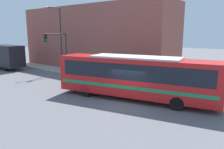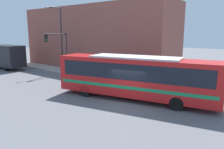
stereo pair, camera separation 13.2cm
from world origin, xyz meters
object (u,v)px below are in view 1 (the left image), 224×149
at_px(pedestrian_mid_block, 86,66).
at_px(traffic_light_pole, 59,45).
at_px(street_lamp, 59,35).
at_px(delivery_truck, 5,56).
at_px(pedestrian_near_corner, 72,65).
at_px(city_bus, 135,75).
at_px(fire_hydrant, 136,80).

bearing_deg(pedestrian_mid_block, traffic_light_pole, 127.18).
bearing_deg(street_lamp, delivery_truck, 110.47).
relative_size(pedestrian_near_corner, pedestrian_mid_block, 0.92).
xyz_separation_m(traffic_light_pole, pedestrian_near_corner, (2.00, -0.02, -2.61)).
xyz_separation_m(street_lamp, pedestrian_near_corner, (1.00, -1.05, -3.91)).
bearing_deg(pedestrian_mid_block, pedestrian_near_corner, 89.95).
xyz_separation_m(delivery_truck, traffic_light_pole, (2.13, -9.40, 1.76)).
relative_size(traffic_light_pole, pedestrian_mid_block, 2.85).
xyz_separation_m(city_bus, delivery_truck, (1.06, 22.35, -0.13)).
xyz_separation_m(traffic_light_pole, pedestrian_mid_block, (1.99, -2.63, -2.53)).
height_order(street_lamp, pedestrian_near_corner, street_lamp).
bearing_deg(street_lamp, pedestrian_mid_block, -74.74).
bearing_deg(delivery_truck, fire_hydrant, -81.04).
distance_m(delivery_truck, street_lamp, 9.45).
distance_m(city_bus, pedestrian_near_corner, 13.96).
relative_size(city_bus, traffic_light_pole, 2.57).
height_order(city_bus, pedestrian_mid_block, city_bus).
xyz_separation_m(fire_hydrant, street_lamp, (-0.02, 11.54, 4.37)).
bearing_deg(traffic_light_pole, delivery_truck, 102.76).
relative_size(fire_hydrant, traffic_light_pole, 0.14).
bearing_deg(pedestrian_near_corner, delivery_truck, 113.64).
relative_size(city_bus, delivery_truck, 1.68).
height_order(fire_hydrant, traffic_light_pole, traffic_light_pole).
relative_size(city_bus, pedestrian_mid_block, 7.31).
height_order(city_bus, traffic_light_pole, traffic_light_pole).
height_order(traffic_light_pole, street_lamp, street_lamp).
height_order(delivery_truck, traffic_light_pole, traffic_light_pole).
distance_m(city_bus, delivery_truck, 22.38).
distance_m(city_bus, fire_hydrant, 5.06).
bearing_deg(pedestrian_near_corner, traffic_light_pole, 179.38).
height_order(delivery_truck, pedestrian_near_corner, delivery_truck).
bearing_deg(delivery_truck, street_lamp, -69.53).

